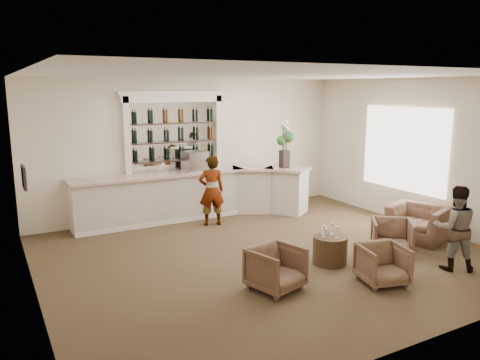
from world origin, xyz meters
name	(u,v)px	position (x,y,z in m)	size (l,w,h in m)	color
ground	(269,255)	(0.00, 0.00, 0.00)	(8.00, 8.00, 0.00)	brown
room_shell	(257,127)	(0.16, 0.71, 2.34)	(8.04, 7.02, 3.32)	beige
bar_counter	(196,195)	(-0.16, 3.00, 0.57)	(5.72, 1.80, 1.14)	beige
back_bar_alcove	(175,133)	(-0.50, 3.41, 2.03)	(2.64, 0.25, 3.00)	white
cocktail_table	(330,250)	(0.72, -0.88, 0.25)	(0.61, 0.61, 0.50)	#44311D
sommelier	(212,191)	(-0.08, 2.30, 0.80)	(0.58, 0.38, 1.60)	gray
guest	(455,228)	(2.40, -2.11, 0.74)	(0.71, 0.56, 1.47)	gray
armchair_left	(276,268)	(-0.72, -1.33, 0.34)	(0.73, 0.75, 0.68)	brown
armchair_center	(383,264)	(0.89, -1.97, 0.32)	(0.68, 0.70, 0.64)	brown
armchair_right	(392,237)	(2.05, -1.06, 0.33)	(0.71, 0.73, 0.66)	brown
armchair_far	(418,223)	(3.17, -0.71, 0.35)	(1.08, 0.95, 0.70)	brown
espresso_machine	(195,161)	(-0.13, 3.09, 1.38)	(0.53, 0.45, 0.47)	#B1B1B5
flower_vase	(285,142)	(1.97, 2.41, 1.79)	(0.30, 0.30, 1.15)	black
wine_glass_bar_left	(189,167)	(-0.32, 3.02, 1.25)	(0.07, 0.07, 0.21)	white
wine_glass_bar_right	(160,170)	(-1.02, 3.07, 1.25)	(0.07, 0.07, 0.21)	white
wine_glass_tbl_a	(324,231)	(0.60, -0.85, 0.60)	(0.07, 0.07, 0.21)	white
wine_glass_tbl_b	(332,229)	(0.82, -0.80, 0.60)	(0.07, 0.07, 0.21)	white
wine_glass_tbl_c	(337,232)	(0.76, -1.01, 0.60)	(0.07, 0.07, 0.21)	white
napkin_holder	(324,231)	(0.70, -0.74, 0.56)	(0.08, 0.08, 0.12)	white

